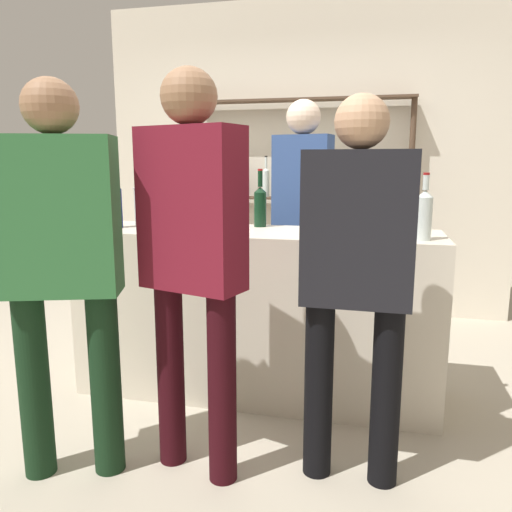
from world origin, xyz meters
The scene contains 16 objects.
ground_plane centered at (0.00, 0.00, 0.00)m, with size 16.00×16.00×0.00m, color #B2A893.
bar_counter centered at (0.00, 0.00, 0.49)m, with size 2.10×0.58×0.99m, color beige.
back_wall centered at (0.00, 1.89, 1.40)m, with size 3.70×0.12×2.80m, color beige.
back_shelf centered at (-0.02, 1.71, 1.25)m, with size 1.95×0.18×1.93m.
counter_bottle_0 centered at (0.41, 0.17, 1.12)m, with size 0.08×0.08×0.33m.
counter_bottle_1 centered at (0.91, -0.15, 1.12)m, with size 0.08×0.08×0.34m.
counter_bottle_2 centered at (-0.02, 0.19, 1.12)m, with size 0.08×0.08×0.35m.
counter_bottle_3 centered at (-0.61, -0.13, 1.11)m, with size 0.08×0.08×0.31m.
counter_bottle_4 centered at (0.76, -0.13, 1.11)m, with size 0.08×0.08×0.32m.
counter_bottle_5 centered at (-0.86, -0.05, 1.13)m, with size 0.08×0.08×0.37m.
wine_glass centered at (-0.13, -0.01, 1.11)m, with size 0.08×0.08×0.17m.
ice_bucket centered at (-0.73, 0.13, 1.11)m, with size 0.19×0.19×0.23m.
customer_center centered at (-0.08, -0.83, 1.04)m, with size 0.48×0.31×1.75m.
customer_right centered at (0.60, -0.73, 0.96)m, with size 0.45×0.22×1.64m.
customer_left centered at (-0.61, -0.97, 1.00)m, with size 0.52×0.35×1.71m.
server_behind_counter centered at (0.17, 0.70, 1.09)m, with size 0.42×0.25×1.80m.
Camera 1 is at (0.66, -2.78, 1.37)m, focal length 35.00 mm.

